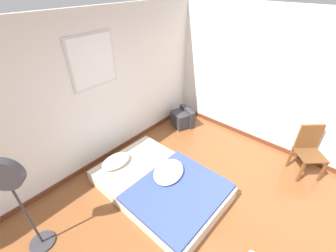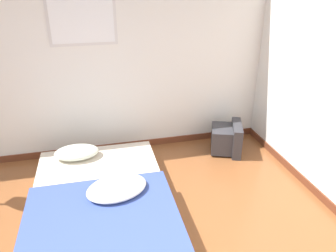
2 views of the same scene
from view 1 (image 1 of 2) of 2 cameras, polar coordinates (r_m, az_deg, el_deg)
ground_plane at (r=3.42m, az=14.90°, el=-27.41°), size 20.00×20.00×0.00m
wall_back at (r=3.90m, az=-18.52°, el=7.02°), size 7.28×0.08×2.60m
wall_right at (r=4.50m, az=32.62°, el=6.80°), size 0.08×7.68×2.60m
mattress_bed at (r=3.74m, az=-2.05°, el=-14.55°), size 1.40×2.06×0.38m
crt_tv at (r=5.21m, az=3.77°, el=2.05°), size 0.53×0.57×0.41m
wooden_chair at (r=4.51m, az=32.14°, el=-4.49°), size 0.59×0.59×0.92m
standing_fan at (r=2.98m, az=-34.92°, el=-12.90°), size 0.35×0.34×1.48m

